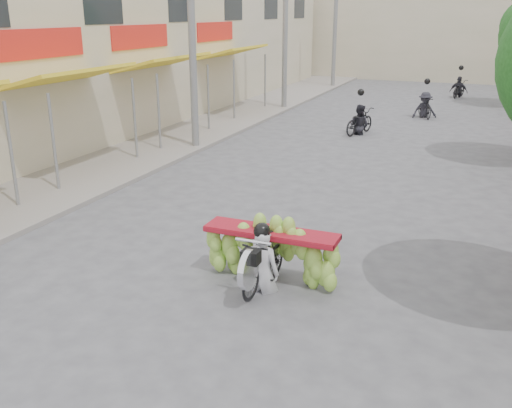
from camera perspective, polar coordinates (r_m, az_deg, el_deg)
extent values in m
plane|color=#59595E|center=(7.55, -12.78, -17.84)|extent=(120.00, 120.00, 0.00)
cube|color=gray|center=(22.98, -6.06, 7.60)|extent=(4.00, 60.00, 0.12)
cube|color=beige|center=(24.58, -18.15, 14.45)|extent=(8.00, 40.00, 6.00)
cylinder|color=slate|center=(14.26, -23.24, 4.35)|extent=(0.08, 0.08, 2.55)
cube|color=yellow|center=(16.89, -18.21, 12.05)|extent=(1.77, 4.00, 0.53)
cylinder|color=slate|center=(15.24, -19.57, 5.63)|extent=(0.08, 0.08, 2.55)
cylinder|color=slate|center=(18.02, -12.04, 8.18)|extent=(0.08, 0.08, 2.55)
cube|color=red|center=(17.40, -20.80, 14.77)|extent=(0.10, 3.50, 0.80)
cube|color=yellow|center=(20.95, -9.26, 13.83)|extent=(1.77, 4.00, 0.53)
cylinder|color=slate|center=(19.18, -9.70, 8.93)|extent=(0.08, 0.08, 2.55)
cylinder|color=slate|center=(22.28, -4.80, 10.46)|extent=(0.08, 0.08, 2.55)
cube|color=red|center=(21.37, -11.48, 16.09)|extent=(0.10, 3.50, 0.80)
cube|color=yellow|center=(26.25, -2.27, 14.99)|extent=(1.77, 4.00, 0.53)
cylinder|color=slate|center=(24.42, -2.22, 11.23)|extent=(0.08, 0.08, 2.55)
cylinder|color=slate|center=(27.72, 0.92, 12.13)|extent=(0.08, 0.08, 2.55)
cube|color=red|center=(26.59, -4.10, 16.83)|extent=(0.10, 3.50, 0.80)
cube|color=#1E2328|center=(19.72, -15.07, 18.56)|extent=(0.08, 2.00, 1.10)
cube|color=#1E2328|center=(23.93, -7.55, 18.92)|extent=(0.08, 2.00, 1.10)
cube|color=#1E2328|center=(28.39, -2.31, 19.00)|extent=(0.08, 2.00, 1.10)
cube|color=#1E2328|center=(33.01, 1.48, 18.96)|extent=(0.08, 2.00, 1.10)
cube|color=#1E2328|center=(37.73, 4.33, 18.88)|extent=(0.08, 2.00, 1.10)
cube|color=beige|center=(43.03, 18.03, 16.57)|extent=(20.00, 6.00, 7.00)
cylinder|color=slate|center=(19.16, -6.45, 17.27)|extent=(0.24, 0.24, 8.00)
cylinder|color=slate|center=(27.42, 2.95, 17.75)|extent=(0.24, 0.24, 8.00)
cylinder|color=slate|center=(36.03, 7.94, 17.82)|extent=(0.24, 0.24, 8.00)
imported|color=black|center=(9.54, 0.77, -5.87)|extent=(0.56, 1.63, 0.95)
cylinder|color=silver|center=(8.93, -0.76, -6.61)|extent=(0.10, 0.66, 0.66)
cube|color=black|center=(8.94, -0.52, -5.32)|extent=(0.28, 0.22, 0.22)
cylinder|color=silver|center=(8.94, -0.27, -3.79)|extent=(0.60, 0.05, 0.05)
cube|color=maroon|center=(9.68, 1.54, -2.88)|extent=(2.31, 0.55, 0.10)
imported|color=silver|center=(9.25, 0.67, -2.48)|extent=(0.57, 0.42, 1.59)
sphere|color=black|center=(8.98, 0.62, 2.01)|extent=(0.28, 0.28, 0.28)
imported|color=black|center=(22.20, 10.28, 8.14)|extent=(1.13, 1.84, 0.97)
imported|color=#25242C|center=(22.09, 10.38, 9.76)|extent=(0.90, 0.69, 1.65)
sphere|color=black|center=(22.03, 10.45, 10.93)|extent=(0.26, 0.26, 0.26)
imported|color=black|center=(26.37, 16.53, 9.25)|extent=(1.08, 1.60, 0.92)
imported|color=#25242C|center=(26.28, 16.66, 10.68)|extent=(1.19, 0.96, 1.65)
sphere|color=black|center=(26.23, 16.75, 11.66)|extent=(0.26, 0.26, 0.26)
imported|color=black|center=(33.44, 19.62, 10.79)|extent=(0.96, 1.71, 0.91)
imported|color=#25242C|center=(33.36, 19.75, 11.92)|extent=(1.07, 0.76, 1.65)
sphere|color=black|center=(33.32, 19.84, 12.70)|extent=(0.26, 0.26, 0.26)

